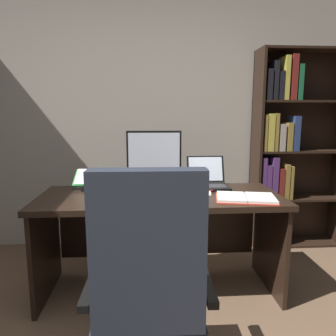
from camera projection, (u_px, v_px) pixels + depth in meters
name	position (u px, v px, depth m)	size (l,w,h in m)	color
wall_back	(151.00, 107.00, 3.18)	(4.84, 0.12, 2.81)	#A89E8E
desk	(160.00, 218.00, 2.40)	(1.74, 0.69, 0.75)	black
bookshelf	(287.00, 151.00, 3.13)	(0.90, 0.28, 1.94)	black
office_chair	(149.00, 303.00, 1.45)	(0.62, 0.60, 1.11)	black
monitor	(154.00, 160.00, 2.47)	(0.43, 0.16, 0.45)	black
laptop	(208.00, 181.00, 2.53)	(0.31, 0.32, 0.23)	black
keyboard	(156.00, 197.00, 2.17)	(0.42, 0.15, 0.02)	black
computer_mouse	(112.00, 197.00, 2.15)	(0.06, 0.10, 0.04)	black
reading_stand_with_book	(93.00, 179.00, 2.52)	(0.30, 0.27, 0.13)	black
open_binder	(246.00, 198.00, 2.16)	(0.45, 0.35, 0.02)	#DB422D
notepad	(201.00, 191.00, 2.37)	(0.15, 0.21, 0.01)	silver
pen	(203.00, 190.00, 2.37)	(0.01, 0.01, 0.14)	maroon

